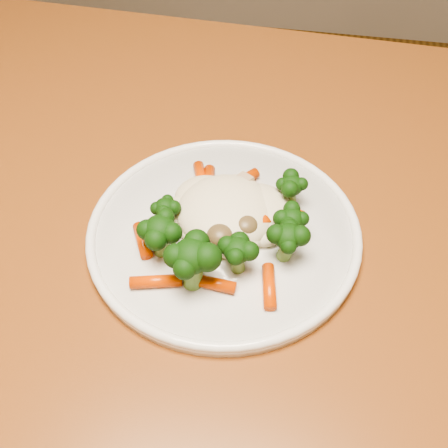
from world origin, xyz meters
name	(u,v)px	position (x,y,z in m)	size (l,w,h in m)	color
dining_table	(222,261)	(-0.12, -0.26, 0.65)	(1.18, 0.82, 0.75)	brown
plate	(224,233)	(-0.11, -0.31, 0.76)	(0.28, 0.28, 0.01)	white
meal	(225,222)	(-0.11, -0.31, 0.78)	(0.18, 0.19, 0.05)	beige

